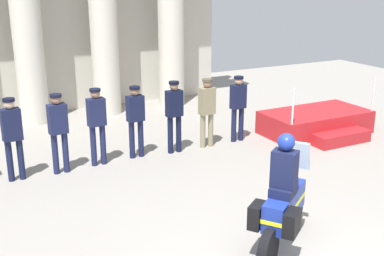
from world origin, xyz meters
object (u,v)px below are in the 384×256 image
Objects in this scene: officer_in_row_6 at (207,107)px; officer_in_row_7 at (238,103)px; officer_in_row_2 at (58,127)px; officer_in_row_1 at (12,133)px; officer_in_row_4 at (136,116)px; reviewing_stand at (317,123)px; officer_in_row_3 at (97,120)px; motorcycle_with_rider at (283,203)px; officer_in_row_5 at (174,111)px.

officer_in_row_6 is 0.91m from officer_in_row_7.
officer_in_row_2 reaches higher than officer_in_row_6.
officer_in_row_7 is (5.43, 0.02, -0.03)m from officer_in_row_1.
reviewing_stand is at bearing 167.93° from officer_in_row_4.
officer_in_row_6 is (1.81, -0.12, 0.01)m from officer_in_row_4.
officer_in_row_6 is at bearing 173.30° from officer_in_row_3.
officer_in_row_7 is 5.26m from motorcycle_with_rider.
motorcycle_with_rider reaches higher than officer_in_row_4.
officer_in_row_6 is (3.59, 0.03, -0.02)m from officer_in_row_2.
motorcycle_with_rider reaches higher than reviewing_stand.
officer_in_row_4 is 0.93m from officer_in_row_5.
officer_in_row_2 is at bearing 80.34° from motorcycle_with_rider.
officer_in_row_3 reaches higher than officer_in_row_6.
reviewing_stand is 1.63× the size of officer_in_row_1.
reviewing_stand is 1.49× the size of motorcycle_with_rider.
officer_in_row_2 is at bearing 172.20° from officer_in_row_1.
reviewing_stand is at bearing 169.55° from officer_in_row_3.
officer_in_row_1 is at bearing -5.20° from officer_in_row_7.
officer_in_row_3 is 4.99m from motorcycle_with_rider.
motorcycle_with_rider reaches higher than officer_in_row_2.
reviewing_stand is 1.63× the size of officer_in_row_2.
officer_in_row_2 reaches higher than officer_in_row_7.
officer_in_row_5 is 1.03× the size of officer_in_row_7.
officer_in_row_6 is 0.90× the size of motorcycle_with_rider.
officer_in_row_4 is 0.99× the size of officer_in_row_6.
motorcycle_with_rider reaches higher than officer_in_row_5.
reviewing_stand is 7.69m from officer_in_row_1.
officer_in_row_6 is (4.51, -0.01, -0.02)m from officer_in_row_1.
motorcycle_with_rider is (1.42, -4.78, -0.24)m from officer_in_row_3.
officer_in_row_6 is at bearing 174.43° from officer_in_row_1.
officer_in_row_5 is (0.93, -0.12, 0.03)m from officer_in_row_4.
officer_in_row_1 is 4.51m from officer_in_row_6.
officer_in_row_2 is at bearing -4.67° from officer_in_row_7.
officer_in_row_1 is at bearing -3.83° from officer_in_row_3.
officer_in_row_5 is at bearing 167.33° from officer_in_row_4.
officer_in_row_5 is (2.71, 0.03, -0.00)m from officer_in_row_2.
officer_in_row_2 is 1.02× the size of officer_in_row_6.
officer_in_row_2 is at bearing 0.39° from officer_in_row_3.
officer_in_row_5 is 1.79m from officer_in_row_7.
officer_in_row_3 is 1.01× the size of officer_in_row_5.
officer_in_row_2 is 1.80m from officer_in_row_4.
officer_in_row_4 is at bearing 60.20° from motorcycle_with_rider.
officer_in_row_2 is 0.86m from officer_in_row_3.
reviewing_stand is at bearing 171.08° from officer_in_row_1.
officer_in_row_1 reaches higher than officer_in_row_4.
motorcycle_with_rider reaches higher than officer_in_row_7.
officer_in_row_4 is at bearing 173.38° from reviewing_stand.
officer_in_row_1 is 5.43m from officer_in_row_7.
motorcycle_with_rider is at bearing 110.42° from officer_in_row_2.
officer_in_row_7 is at bearing 29.30° from motorcycle_with_rider.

